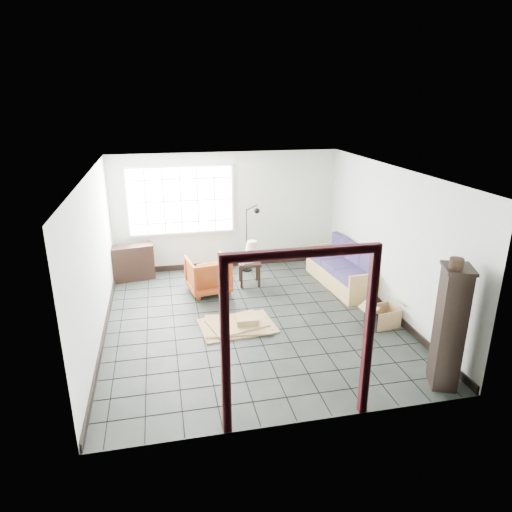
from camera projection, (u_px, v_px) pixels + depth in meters
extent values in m
plane|color=black|center=(252.00, 320.00, 8.03)|extent=(5.50, 5.50, 0.00)
cube|color=silver|center=(227.00, 211.00, 10.14)|extent=(5.00, 0.02, 2.60)
cube|color=silver|center=(301.00, 327.00, 5.06)|extent=(5.00, 0.02, 2.60)
cube|color=silver|center=(95.00, 260.00, 7.10)|extent=(0.02, 5.50, 2.60)
cube|color=silver|center=(389.00, 240.00, 8.10)|extent=(0.02, 5.50, 2.60)
cube|color=white|center=(251.00, 171.00, 7.17)|extent=(5.00, 5.50, 0.02)
cube|color=black|center=(228.00, 264.00, 10.53)|extent=(4.95, 0.03, 0.12)
cube|color=black|center=(105.00, 331.00, 7.52)|extent=(0.03, 5.45, 0.12)
cube|color=black|center=(382.00, 304.00, 8.50)|extent=(0.03, 5.45, 0.12)
cube|color=silver|center=(181.00, 200.00, 9.80)|extent=(2.32, 0.06, 1.52)
cube|color=white|center=(181.00, 201.00, 9.77)|extent=(2.20, 0.02, 1.40)
cube|color=black|center=(225.00, 352.00, 5.02)|extent=(0.10, 0.08, 2.10)
cube|color=black|center=(368.00, 336.00, 5.36)|extent=(0.10, 0.08, 2.10)
cube|color=black|center=(303.00, 253.00, 4.83)|extent=(1.80, 0.08, 0.10)
cube|color=tan|center=(342.00, 277.00, 9.46)|extent=(0.92, 1.93, 0.34)
cube|color=tan|center=(366.00, 289.00, 8.55)|extent=(0.75, 0.13, 0.60)
cube|color=tan|center=(322.00, 257.00, 10.29)|extent=(0.75, 0.13, 0.60)
cube|color=tan|center=(358.00, 260.00, 9.44)|extent=(0.25, 1.87, 0.66)
cube|color=#231B45|center=(357.00, 277.00, 8.82)|extent=(0.73, 0.66, 0.15)
cube|color=#231B45|center=(370.00, 265.00, 8.82)|extent=(0.19, 0.61, 0.49)
cube|color=#231B45|center=(342.00, 266.00, 9.38)|extent=(0.73, 0.66, 0.15)
cube|color=#231B45|center=(354.00, 255.00, 9.38)|extent=(0.19, 0.61, 0.49)
cube|color=#231B45|center=(329.00, 257.00, 9.93)|extent=(0.73, 0.66, 0.15)
cube|color=#231B45|center=(340.00, 246.00, 9.94)|extent=(0.19, 0.61, 0.49)
imported|color=#9B4C16|center=(208.00, 273.00, 9.05)|extent=(0.89, 0.85, 0.80)
cube|color=black|center=(249.00, 263.00, 9.41)|extent=(0.50, 0.50, 0.05)
cube|color=black|center=(241.00, 277.00, 9.30)|extent=(0.05, 0.05, 0.45)
cube|color=black|center=(259.00, 277.00, 9.34)|extent=(0.05, 0.05, 0.45)
cube|color=black|center=(240.00, 271.00, 9.64)|extent=(0.05, 0.05, 0.45)
cube|color=black|center=(257.00, 270.00, 9.68)|extent=(0.05, 0.05, 0.45)
cylinder|color=black|center=(252.00, 257.00, 9.43)|extent=(0.11, 0.11, 0.15)
cylinder|color=black|center=(252.00, 251.00, 9.39)|extent=(0.03, 0.03, 0.11)
cone|color=beige|center=(252.00, 246.00, 9.35)|extent=(0.30, 0.30, 0.21)
cube|color=silver|center=(247.00, 260.00, 9.35)|extent=(0.30, 0.26, 0.09)
cylinder|color=black|center=(241.00, 261.00, 9.30)|extent=(0.03, 0.06, 0.05)
cylinder|color=black|center=(247.00, 269.00, 10.32)|extent=(0.23, 0.23, 0.03)
cylinder|color=black|center=(247.00, 240.00, 10.08)|extent=(0.02, 0.02, 1.39)
cylinder|color=black|center=(252.00, 208.00, 9.82)|extent=(0.24, 0.02, 0.13)
sphere|color=black|center=(257.00, 211.00, 9.82)|extent=(0.13, 0.13, 0.13)
cube|color=black|center=(130.00, 263.00, 9.69)|extent=(1.02, 0.55, 0.75)
cube|color=black|center=(130.00, 262.00, 9.69)|extent=(0.94, 0.48, 0.03)
cube|color=black|center=(449.00, 329.00, 5.96)|extent=(0.45, 0.51, 1.69)
cube|color=black|center=(459.00, 268.00, 5.68)|extent=(0.50, 0.56, 0.04)
cylinder|color=black|center=(456.00, 263.00, 5.61)|extent=(0.18, 0.18, 0.13)
cube|color=brown|center=(382.00, 324.00, 7.84)|extent=(0.53, 0.45, 0.02)
cube|color=black|center=(371.00, 319.00, 7.71)|extent=(0.08, 0.38, 0.32)
cube|color=brown|center=(394.00, 314.00, 7.87)|extent=(0.08, 0.38, 0.32)
cube|color=brown|center=(389.00, 321.00, 7.62)|extent=(0.47, 0.09, 0.32)
cube|color=brown|center=(376.00, 312.00, 7.96)|extent=(0.47, 0.09, 0.32)
cube|color=brown|center=(369.00, 308.00, 7.62)|extent=(0.24, 0.40, 0.13)
cube|color=brown|center=(399.00, 302.00, 7.82)|extent=(0.24, 0.40, 0.13)
cube|color=brown|center=(237.00, 326.00, 7.78)|extent=(1.33, 1.01, 0.03)
cube|color=brown|center=(237.00, 325.00, 7.77)|extent=(1.15, 0.90, 0.03)
cube|color=brown|center=(237.00, 323.00, 7.77)|extent=(1.07, 0.89, 0.03)
cube|color=brown|center=(247.00, 320.00, 7.73)|extent=(0.38, 0.31, 0.10)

